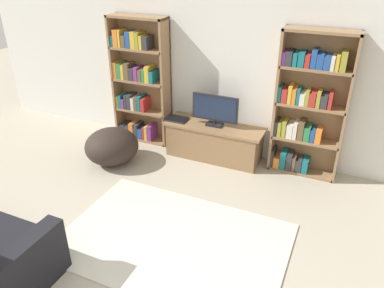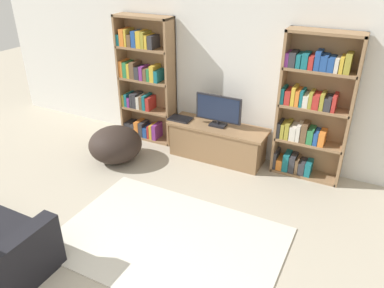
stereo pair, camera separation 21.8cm
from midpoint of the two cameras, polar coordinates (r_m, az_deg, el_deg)
wall_back at (r=5.56m, az=4.70°, el=11.10°), size 8.80×0.06×2.60m
bookshelf_left at (r=6.13m, az=-9.07°, el=9.20°), size 0.94×0.30×2.01m
bookshelf_right at (r=5.24m, az=16.05°, el=5.39°), size 0.94×0.30×2.01m
tv_stand at (r=5.69m, az=2.30°, el=0.42°), size 1.49×0.51×0.54m
television at (r=5.47m, az=2.38°, el=5.23°), size 0.70×0.16×0.47m
laptop at (r=5.76m, az=-3.49°, el=3.82°), size 0.34×0.24×0.03m
area_rug at (r=4.26m, az=-4.36°, el=-14.49°), size 2.43×1.65×0.02m
beanbag_ottoman at (r=5.71m, az=-13.20°, el=-0.35°), size 0.79×0.79×0.52m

